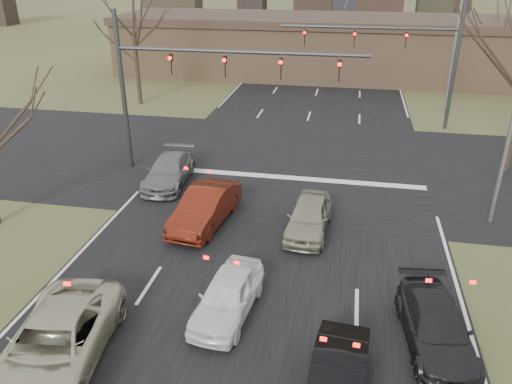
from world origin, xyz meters
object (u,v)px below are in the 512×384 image
(car_white_sedan, at_px, (228,295))
(car_charcoal_sedan, at_px, (436,327))
(building, at_px, (346,47))
(streetlight_right_far, at_px, (454,32))
(mast_arm_far, at_px, (410,49))
(car_grey_ahead, at_px, (169,171))
(car_silver_suv, at_px, (55,344))
(mast_arm_near, at_px, (184,74))
(car_black_hatch, at_px, (337,381))
(car_red_ahead, at_px, (205,207))
(car_silver_ahead, at_px, (309,217))

(car_white_sedan, distance_m, car_charcoal_sedan, 6.19)
(building, distance_m, car_charcoal_sedan, 36.37)
(building, relative_size, streetlight_right_far, 4.24)
(building, xyz_separation_m, streetlight_right_far, (7.32, -11.00, 2.92))
(building, relative_size, mast_arm_far, 3.81)
(mast_arm_far, bearing_deg, car_grey_ahead, -135.46)
(building, xyz_separation_m, car_silver_suv, (-6.54, -38.92, -1.91))
(car_grey_ahead, bearing_deg, car_charcoal_sedan, -43.68)
(car_grey_ahead, bearing_deg, mast_arm_far, 40.38)
(mast_arm_far, height_order, streetlight_right_far, streetlight_right_far)
(mast_arm_near, xyz_separation_m, streetlight_right_far, (14.55, 14.00, 0.51))
(mast_arm_near, bearing_deg, car_black_hatch, -59.00)
(building, relative_size, car_red_ahead, 9.25)
(car_charcoal_sedan, relative_size, car_red_ahead, 0.93)
(car_charcoal_sedan, bearing_deg, car_silver_ahead, 118.53)
(car_charcoal_sedan, bearing_deg, building, 88.83)
(mast_arm_near, relative_size, mast_arm_far, 1.09)
(car_grey_ahead, distance_m, car_silver_ahead, 8.03)
(mast_arm_near, height_order, car_black_hatch, mast_arm_near)
(car_black_hatch, height_order, car_charcoal_sedan, car_black_hatch)
(mast_arm_near, relative_size, car_red_ahead, 2.64)
(mast_arm_near, relative_size, car_silver_suv, 2.24)
(mast_arm_far, height_order, car_silver_suv, mast_arm_far)
(car_grey_ahead, distance_m, car_red_ahead, 4.67)
(car_charcoal_sedan, height_order, car_silver_ahead, car_silver_ahead)
(car_black_hatch, relative_size, car_charcoal_sedan, 0.91)
(mast_arm_far, relative_size, car_silver_ahead, 2.76)
(car_red_ahead, bearing_deg, car_grey_ahead, 135.94)
(car_charcoal_sedan, distance_m, car_silver_ahead, 7.23)
(car_black_hatch, xyz_separation_m, car_red_ahead, (-5.81, 8.33, 0.12))
(car_grey_ahead, bearing_deg, car_black_hatch, -58.11)
(car_silver_ahead, bearing_deg, car_red_ahead, -174.98)
(car_grey_ahead, relative_size, car_silver_ahead, 1.14)
(mast_arm_near, relative_size, streetlight_right_far, 1.21)
(car_black_hatch, bearing_deg, car_silver_ahead, 104.57)
(car_silver_suv, bearing_deg, mast_arm_near, 85.59)
(building, relative_size, car_charcoal_sedan, 9.93)
(building, distance_m, car_grey_ahead, 27.88)
(car_charcoal_sedan, height_order, car_grey_ahead, car_grey_ahead)
(streetlight_right_far, bearing_deg, mast_arm_far, -128.11)
(building, height_order, car_silver_ahead, building)
(streetlight_right_far, bearing_deg, building, 123.65)
(mast_arm_near, distance_m, mast_arm_far, 15.17)
(mast_arm_near, xyz_separation_m, car_silver_suv, (0.69, -13.92, -4.32))
(car_silver_suv, bearing_deg, car_silver_ahead, 47.97)
(car_silver_suv, bearing_deg, car_white_sedan, 29.86)
(mast_arm_near, distance_m, car_red_ahead, 7.30)
(car_silver_suv, height_order, car_charcoal_sedan, car_silver_suv)
(streetlight_right_far, bearing_deg, car_red_ahead, -122.07)
(mast_arm_far, distance_m, car_silver_ahead, 16.53)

